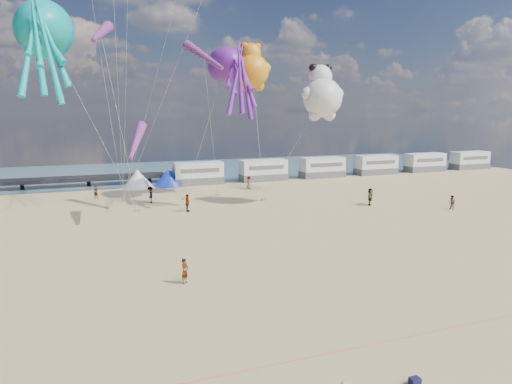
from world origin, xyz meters
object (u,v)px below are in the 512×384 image
beachgoer_5 (96,192)px  tent_blue (169,177)px  beachgoer_3 (187,203)px  beachgoer_4 (370,197)px  sandbag_a (138,211)px  windsock_mid (204,56)px  motorhome_5 (470,160)px  motorhome_1 (263,170)px  sandbag_b (185,199)px  sandbag_d (218,195)px  motorhome_0 (198,173)px  cooler_navy (415,381)px  kite_panda (322,98)px  windsock_left (101,33)px  tent_white (138,179)px  beachgoer_2 (150,195)px  motorhome_3 (376,165)px  beachgoer_1 (452,203)px  kite_teddy_orange (253,71)px  beachgoer_6 (249,182)px  windsock_right (137,141)px  kite_octopus_teal (44,30)px  sandbag_c (264,200)px  kite_octopus_purple (226,65)px  motorhome_4 (425,162)px  motorhome_2 (322,167)px  sandbag_e (123,201)px

beachgoer_5 → tent_blue: bearing=65.2°
beachgoer_3 → beachgoer_4: beachgoer_4 is taller
sandbag_a → windsock_mid: 16.36m
beachgoer_3 → motorhome_5: bearing=-48.9°
motorhome_1 → sandbag_b: motorhome_1 is taller
sandbag_d → motorhome_0: bearing=90.8°
sandbag_a → sandbag_d: same height
tent_blue → cooler_navy: 48.03m
kite_panda → windsock_left: bearing=-170.7°
tent_blue → windsock_mid: size_ratio=0.65×
motorhome_1 → sandbag_d: (-9.36, -9.28, -1.39)m
tent_white → motorhome_1: bearing=0.0°
sandbag_b → sandbag_d: same height
tent_blue → beachgoer_4: size_ratio=2.21×
beachgoer_2 → cooler_navy: bearing=22.8°
motorhome_3 → beachgoer_1: size_ratio=4.45×
cooler_navy → kite_teddy_orange: size_ratio=0.06×
beachgoer_6 → beachgoer_5: bearing=71.5°
motorhome_3 → windsock_right: size_ratio=1.21×
windsock_mid → windsock_right: size_ratio=1.13×
beachgoer_6 → kite_teddy_orange: 14.30m
cooler_navy → windsock_left: windsock_left is taller
beachgoer_3 → windsock_mid: size_ratio=0.29×
kite_panda → kite_octopus_teal: bearing=-170.9°
beachgoer_4 → sandbag_c: size_ratio=3.62×
motorhome_5 → beachgoer_4: (-33.65, -20.00, -0.60)m
kite_octopus_purple → windsock_mid: bearing=-122.7°
tent_white → beachgoer_6: size_ratio=2.51×
beachgoer_5 → windsock_right: bearing=-43.3°
sandbag_b → cooler_navy: bearing=-89.0°
sandbag_a → windsock_right: size_ratio=0.09×
motorhome_4 → beachgoer_2: size_ratio=3.66×
sandbag_b → kite_panda: 18.76m
beachgoer_1 → beachgoer_5: beachgoer_5 is taller
cooler_navy → windsock_mid: windsock_mid is taller
motorhome_2 → beachgoer_5: motorhome_2 is taller
kite_octopus_teal → kite_panda: (25.78, -3.86, -5.75)m
kite_teddy_orange → sandbag_b: bearing=161.5°
beachgoer_4 → beachgoer_3: bearing=121.0°
sandbag_b → windsock_right: size_ratio=0.09×
beachgoer_5 → kite_teddy_orange: kite_teddy_orange is taller
tent_white → sandbag_e: bearing=-105.6°
motorhome_1 → motorhome_0: bearing=180.0°
beachgoer_2 → windsock_right: size_ratio=0.33×
sandbag_a → kite_octopus_teal: 18.31m
kite_teddy_orange → motorhome_1: bearing=44.7°
beachgoer_6 → kite_octopus_teal: kite_octopus_teal is taller
sandbag_d → kite_teddy_orange: (4.04, -0.88, 14.18)m
motorhome_3 → motorhome_4: 9.50m
motorhome_3 → beachgoer_1: 26.22m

